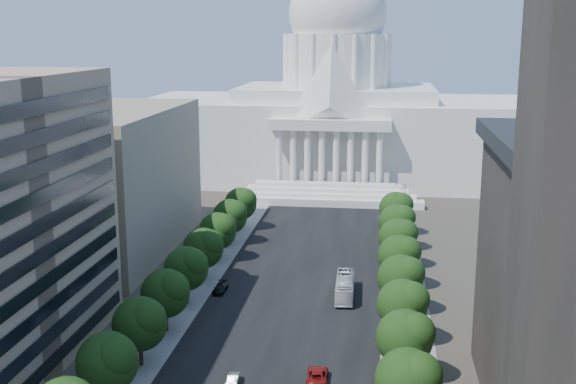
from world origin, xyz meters
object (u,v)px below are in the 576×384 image
at_px(car_red, 317,375).
at_px(city_bus, 345,287).
at_px(car_silver, 233,381).
at_px(car_dark_b, 220,288).

distance_m(car_red, city_bus, 32.12).
xyz_separation_m(car_silver, car_dark_b, (-9.33, 33.99, 0.06)).
distance_m(car_silver, city_bus, 36.93).
relative_size(car_silver, city_bus, 0.31).
bearing_deg(car_red, car_silver, 10.95).
height_order(car_dark_b, city_bus, city_bus).
relative_size(car_silver, car_dark_b, 0.80).
bearing_deg(car_dark_b, car_silver, -73.05).
relative_size(car_dark_b, city_bus, 0.38).
height_order(car_red, city_bus, city_bus).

